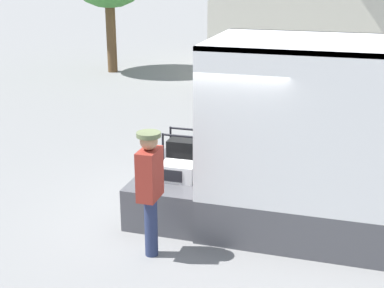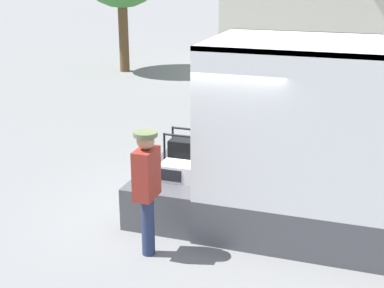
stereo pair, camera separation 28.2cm
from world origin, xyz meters
name	(u,v)px [view 2 (the right image)]	position (x,y,z in m)	size (l,w,h in m)	color
ground_plane	(212,213)	(0.00, 0.00, 0.00)	(160.00, 160.00, 0.00)	gray
tailgate_deck	(179,189)	(-0.57, 0.00, 0.33)	(1.14, 2.04, 0.66)	#4C4C51
microwave	(178,172)	(-0.44, -0.36, 0.79)	(0.54, 0.40, 0.27)	white
portable_generator	(186,150)	(-0.61, 0.47, 0.86)	(0.62, 0.43, 0.52)	black
worker_person	(147,181)	(-0.46, -1.53, 1.10)	(0.32, 0.44, 1.78)	navy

